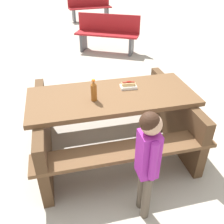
% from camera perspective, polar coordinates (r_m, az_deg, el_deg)
% --- Properties ---
extents(ground_plane, '(30.00, 30.00, 0.00)m').
position_cam_1_polar(ground_plane, '(3.09, 0.00, -8.21)').
color(ground_plane, '#ADA599').
rests_on(ground_plane, ground).
extents(picnic_table, '(2.03, 1.72, 0.75)m').
position_cam_1_polar(picnic_table, '(2.82, 0.00, -1.37)').
color(picnic_table, brown).
rests_on(picnic_table, ground).
extents(soda_bottle, '(0.06, 0.06, 0.24)m').
position_cam_1_polar(soda_bottle, '(2.51, -4.24, 4.92)').
color(soda_bottle, brown).
rests_on(soda_bottle, picnic_table).
extents(hotdog_tray, '(0.19, 0.13, 0.08)m').
position_cam_1_polar(hotdog_tray, '(2.79, 3.82, 6.18)').
color(hotdog_tray, white).
rests_on(hotdog_tray, picnic_table).
extents(child_in_coat, '(0.19, 0.27, 1.09)m').
position_cam_1_polar(child_in_coat, '(1.98, 8.30, -9.77)').
color(child_in_coat, brown).
rests_on(child_in_coat, ground).
extents(park_bench_near, '(1.55, 0.83, 0.85)m').
position_cam_1_polar(park_bench_near, '(6.14, -1.04, 17.95)').
color(park_bench_near, maroon).
rests_on(park_bench_near, ground).
extents(park_bench_mid, '(1.55, 0.80, 0.85)m').
position_cam_1_polar(park_bench_mid, '(9.49, -5.20, 23.15)').
color(park_bench_mid, maroon).
rests_on(park_bench_mid, ground).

